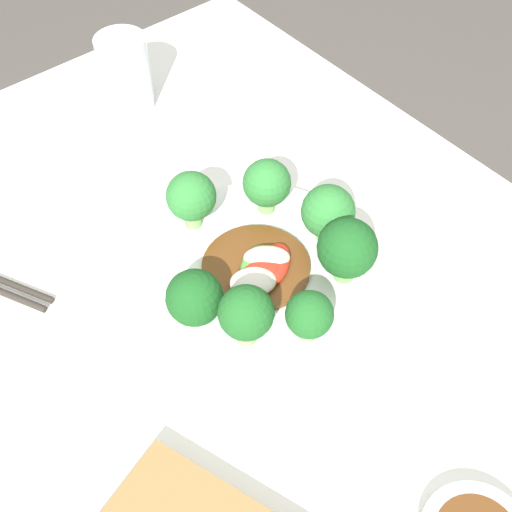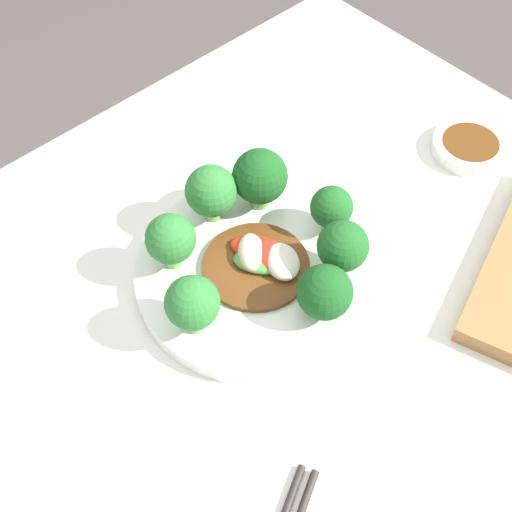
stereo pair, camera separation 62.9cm
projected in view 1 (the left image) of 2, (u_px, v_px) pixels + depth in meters
The scene contains 11 objects.
table at pixel (231, 449), 1.00m from camera, with size 0.87×0.69×0.75m.
plate at pixel (256, 274), 0.71m from camera, with size 0.24×0.24×0.02m.
broccoli_south at pixel (195, 298), 0.64m from camera, with size 0.05×0.05×0.06m.
broccoli_west at pixel (191, 197), 0.72m from camera, with size 0.05×0.05×0.07m.
broccoli_east at pixel (309, 315), 0.63m from camera, with size 0.04×0.04×0.06m.
broccoli_north at pixel (328, 212), 0.71m from camera, with size 0.05×0.05×0.07m.
broccoli_southeast at pixel (246, 314), 0.62m from camera, with size 0.05×0.05×0.07m.
broccoli_northwest at pixel (267, 184), 0.73m from camera, with size 0.05×0.05×0.06m.
broccoli_northeast at pixel (347, 249), 0.67m from camera, with size 0.06×0.06×0.07m.
stirfry_center at pixel (260, 268), 0.70m from camera, with size 0.11×0.11×0.02m.
drinking_glass at pixel (125, 74), 0.86m from camera, with size 0.06×0.06×0.10m.
Camera 1 is at (0.36, -0.25, 1.31)m, focal length 50.00 mm.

